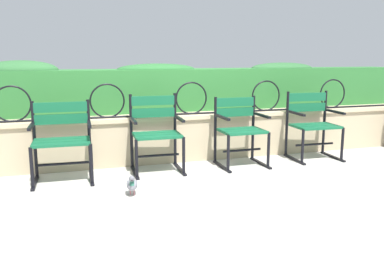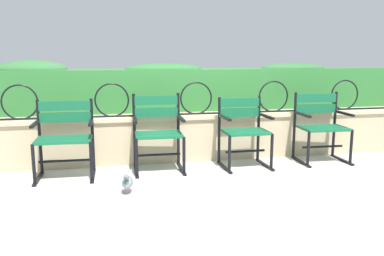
{
  "view_description": "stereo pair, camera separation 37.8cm",
  "coord_description": "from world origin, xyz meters",
  "px_view_note": "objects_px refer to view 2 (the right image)",
  "views": [
    {
      "loc": [
        -1.29,
        -4.04,
        1.34
      ],
      "look_at": [
        0.0,
        0.15,
        0.55
      ],
      "focal_mm": 37.4,
      "sensor_mm": 36.0,
      "label": 1
    },
    {
      "loc": [
        -0.93,
        -4.14,
        1.34
      ],
      "look_at": [
        0.0,
        0.15,
        0.55
      ],
      "focal_mm": 37.4,
      "sensor_mm": 36.0,
      "label": 2
    }
  ],
  "objects_px": {
    "park_chair_leftmost": "(65,136)",
    "park_chair_centre_left": "(158,131)",
    "park_chair_centre_right": "(244,129)",
    "pigeon_near_chairs": "(127,182)",
    "park_chair_rightmost": "(321,125)"
  },
  "relations": [
    {
      "from": "park_chair_centre_left",
      "to": "park_chair_centre_right",
      "type": "relative_size",
      "value": 1.07
    },
    {
      "from": "park_chair_leftmost",
      "to": "park_chair_centre_left",
      "type": "xyz_separation_m",
      "value": [
        1.05,
        0.06,
        0.0
      ]
    },
    {
      "from": "park_chair_leftmost",
      "to": "park_chair_centre_left",
      "type": "relative_size",
      "value": 0.96
    },
    {
      "from": "park_chair_rightmost",
      "to": "park_chair_centre_left",
      "type": "bearing_deg",
      "value": 179.46
    },
    {
      "from": "park_chair_centre_left",
      "to": "park_chair_centre_right",
      "type": "bearing_deg",
      "value": -2.75
    },
    {
      "from": "park_chair_centre_right",
      "to": "pigeon_near_chairs",
      "type": "bearing_deg",
      "value": -153.3
    },
    {
      "from": "park_chair_centre_right",
      "to": "pigeon_near_chairs",
      "type": "relative_size",
      "value": 2.9
    },
    {
      "from": "park_chair_centre_left",
      "to": "pigeon_near_chairs",
      "type": "height_order",
      "value": "park_chair_centre_left"
    },
    {
      "from": "park_chair_centre_right",
      "to": "pigeon_near_chairs",
      "type": "xyz_separation_m",
      "value": [
        -1.46,
        -0.73,
        -0.35
      ]
    },
    {
      "from": "park_chair_leftmost",
      "to": "park_chair_centre_left",
      "type": "bearing_deg",
      "value": 3.29
    },
    {
      "from": "park_chair_leftmost",
      "to": "park_chair_centre_left",
      "type": "height_order",
      "value": "park_chair_centre_left"
    },
    {
      "from": "park_chair_centre_right",
      "to": "park_chair_rightmost",
      "type": "relative_size",
      "value": 0.96
    },
    {
      "from": "park_chair_centre_right",
      "to": "pigeon_near_chairs",
      "type": "height_order",
      "value": "park_chair_centre_right"
    },
    {
      "from": "park_chair_centre_left",
      "to": "pigeon_near_chairs",
      "type": "bearing_deg",
      "value": -117.61
    },
    {
      "from": "park_chair_centre_right",
      "to": "park_chair_rightmost",
      "type": "xyz_separation_m",
      "value": [
        1.06,
        0.03,
        0.01
      ]
    }
  ]
}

